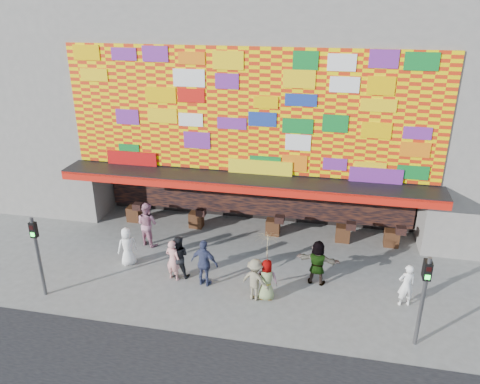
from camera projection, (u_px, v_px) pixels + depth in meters
The scene contains 15 objects.
ground at pixel (227, 291), 16.66m from camera, with size 90.00×90.00×0.00m, color slate.
shop_building at pixel (265, 99), 22.00m from camera, with size 15.20×9.40×10.00m.
neighbor_left at pixel (15, 74), 23.99m from camera, with size 11.00×8.00×12.00m, color gray.
signal_left at pixel (37, 248), 15.75m from camera, with size 0.22×0.20×3.00m.
signal_right at pixel (424, 292), 13.41m from camera, with size 0.22×0.20×3.00m.
ped_a at pixel (128, 246), 18.03m from camera, with size 0.76×0.49×1.56m, color white.
ped_b at pixel (173, 260), 17.07m from camera, with size 0.58×0.38×1.60m, color pink.
ped_c at pixel (178, 257), 17.21m from camera, with size 0.81×0.63×1.66m, color black.
ped_d at pixel (255, 280), 15.93m from camera, with size 1.00×0.58×1.55m, color gray.
ped_e at pixel (204, 263), 16.68m from camera, with size 1.06×0.44×1.80m, color #394065.
ped_f at pixel (317, 263), 16.80m from camera, with size 1.58×0.50×1.71m, color gray.
ped_g at pixel (267, 280), 15.95m from camera, with size 0.74×0.48×1.51m, color gray.
ped_h at pixel (406, 285), 15.63m from camera, with size 0.56×0.37×1.55m, color white.
ped_i at pixel (147, 224), 19.43m from camera, with size 0.92×0.72×1.90m, color #C37E97.
parasol at pixel (268, 245), 15.42m from camera, with size 1.17×1.18×1.77m.
Camera 1 is at (3.32, -13.59, 9.72)m, focal length 35.00 mm.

